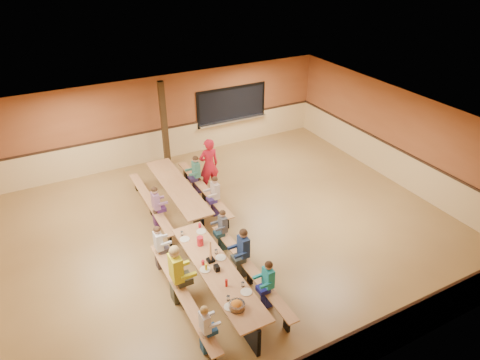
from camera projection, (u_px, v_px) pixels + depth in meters
ground at (229, 230)px, 11.70m from camera, size 12.00×12.00×0.00m
room_envelope at (229, 209)px, 11.35m from camera, size 12.04×10.04×3.02m
kitchen_pass_through at (232, 107)px, 15.80m from camera, size 2.78×0.28×1.38m
structural_post at (164, 125)px, 14.24m from camera, size 0.18×0.18×3.00m
cafeteria_table_main at (217, 277)px, 9.35m from camera, size 1.91×3.70×0.74m
cafeteria_table_second at (178, 192)px, 12.42m from camera, size 1.91×3.70×0.74m
seated_child_white_left at (205, 329)px, 8.05m from camera, size 0.34×0.27×1.14m
seated_adult_yellow at (177, 274)px, 9.13m from camera, size 0.48×0.40×1.44m
seated_child_grey_left at (159, 248)px, 10.12m from camera, size 0.35×0.29×1.18m
seated_child_teal_right at (268, 284)px, 9.05m from camera, size 0.36×0.30×1.19m
seated_child_navy_right at (243, 253)px, 9.87m from camera, size 0.41×0.33×1.28m
seated_child_char_right at (223, 230)px, 10.74m from camera, size 0.34×0.28×1.15m
seated_child_purple_sec at (156, 207)px, 11.60m from camera, size 0.37×0.30×1.21m
seated_child_green_sec at (196, 175)px, 13.12m from camera, size 0.38×0.31×1.23m
seated_child_tan_sec at (215, 196)px, 12.07m from camera, size 0.37×0.30×1.22m
standing_woman at (209, 165)px, 13.14m from camera, size 0.64×0.43×1.74m
punch_pitcher at (200, 241)px, 9.91m from camera, size 0.16×0.16×0.22m
chip_bowl at (237, 305)px, 8.25m from camera, size 0.32×0.32×0.15m
napkin_dispenser at (217, 268)px, 9.18m from camera, size 0.10×0.14×0.13m
condiment_mustard at (206, 267)px, 9.17m from camera, size 0.06×0.06×0.17m
condiment_ketchup at (226, 283)px, 8.76m from camera, size 0.06×0.06×0.17m
table_paddle at (210, 256)px, 9.41m from camera, size 0.16×0.16×0.56m
place_settings at (217, 267)px, 9.22m from camera, size 0.65×3.30×0.11m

